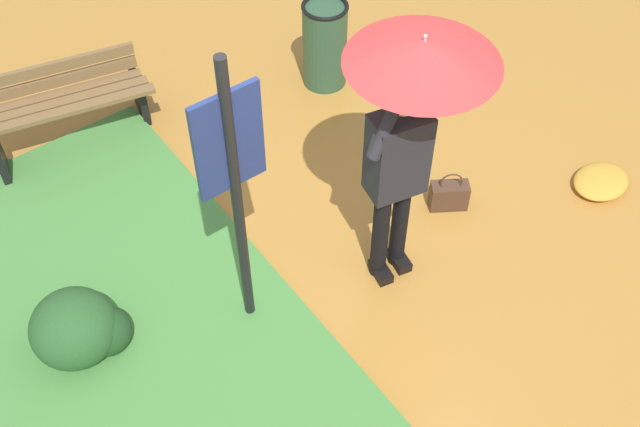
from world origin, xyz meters
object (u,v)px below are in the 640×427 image
Objects in this scene: park_bench at (64,105)px; trash_bin at (325,44)px; info_sign_post at (233,174)px; handbag at (449,195)px; person_with_umbrella at (411,105)px.

park_bench is 2.31m from trash_bin.
info_sign_post is 2.27m from handbag.
park_bench is at bearing 117.59° from person_with_umbrella.
trash_bin is at bearing 85.73° from handbag.
trash_bin is (0.14, 1.85, 0.29)m from handbag.
handbag is at bearing -50.03° from park_bench.
trash_bin is at bearing 67.32° from person_with_umbrella.
info_sign_post is at bearing -138.35° from trash_bin.
info_sign_post is 2.85m from trash_bin.
trash_bin is at bearing -16.14° from park_bench.
park_bench reaches higher than handbag.
trash_bin is (0.84, 2.01, -1.13)m from person_with_umbrella.
person_with_umbrella is 1.60m from handbag.
park_bench is 1.70× the size of trash_bin.
person_with_umbrella is 1.18m from info_sign_post.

